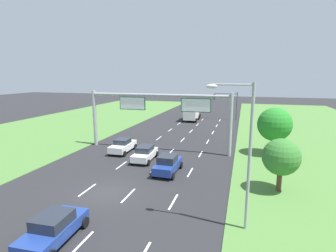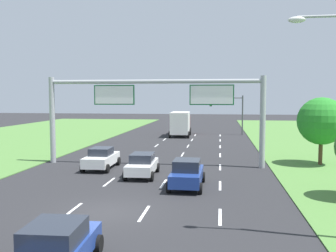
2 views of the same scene
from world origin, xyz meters
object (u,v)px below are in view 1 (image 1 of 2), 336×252
car_far_ahead (123,146)px  roadside_tree_near (281,157)px  car_near_red (54,228)px  traffic_light_mast (227,101)px  car_lead_silver (168,164)px  car_mid_lane (145,153)px  roadside_tree_mid (275,124)px  street_lamp (243,145)px  box_truck (192,111)px  sign_gantry (159,110)px

car_far_ahead → roadside_tree_near: bearing=-22.2°
car_near_red → traffic_light_mast: (6.22, 43.41, 3.09)m
traffic_light_mast → car_lead_silver: bearing=-95.6°
car_mid_lane → roadside_tree_near: 13.48m
roadside_tree_near → roadside_tree_mid: roadside_tree_mid is taller
car_lead_silver → street_lamp: bearing=-48.2°
car_mid_lane → roadside_tree_mid: 14.66m
roadside_tree_mid → box_truck: bearing=122.8°
car_lead_silver → street_lamp: street_lamp is taller
traffic_light_mast → street_lamp: (3.35, -39.40, 1.21)m
car_lead_silver → car_far_ahead: bearing=145.2°
traffic_light_mast → street_lamp: size_ratio=0.66×
sign_gantry → roadside_tree_near: size_ratio=4.11×
traffic_light_mast → roadside_tree_mid: (6.68, -23.29, -0.36)m
sign_gantry → street_lamp: (9.61, -14.35, 0.18)m
car_far_ahead → box_truck: bearing=81.1°
roadside_tree_near → street_lamp: bearing=-115.3°
car_near_red → car_lead_silver: car_lead_silver is taller
car_far_ahead → roadside_tree_mid: 17.37m
car_mid_lane → box_truck: (-0.14, 26.53, 0.98)m
street_lamp → roadside_tree_mid: bearing=78.3°
box_truck → traffic_light_mast: traffic_light_mast is taller
roadside_tree_near → roadside_tree_mid: size_ratio=0.78×
roadside_tree_mid → car_lead_silver: bearing=-138.6°
car_near_red → roadside_tree_mid: size_ratio=0.79×
street_lamp → box_truck: bearing=105.2°
roadside_tree_mid → car_near_red: bearing=-122.7°
car_lead_silver → sign_gantry: (-3.10, 6.91, 4.07)m
car_far_ahead → roadside_tree_mid: size_ratio=0.79×
car_far_ahead → car_near_red: bearing=-77.6°
car_near_red → roadside_tree_near: size_ratio=1.01×
sign_gantry → car_near_red: bearing=-89.9°
traffic_light_mast → roadside_tree_near: 33.98m
car_lead_silver → street_lamp: size_ratio=0.48×
car_near_red → roadside_tree_mid: (12.89, 20.11, 2.72)m
street_lamp → car_near_red: bearing=-157.3°
car_near_red → car_mid_lane: (-0.25, 14.21, 0.01)m
box_truck → roadside_tree_near: bearing=-69.0°
car_near_red → car_far_ahead: car_far_ahead is taller
box_truck → street_lamp: bearing=-76.5°
box_truck → car_near_red: bearing=-91.1°
street_lamp → roadside_tree_near: bearing=64.7°
sign_gantry → roadside_tree_near: bearing=-33.8°
street_lamp → car_far_ahead: bearing=137.4°
car_near_red → car_lead_silver: 11.85m
box_truck → street_lamp: 38.19m
sign_gantry → traffic_light_mast: sign_gantry is taller
sign_gantry → street_lamp: size_ratio=2.03×
sign_gantry → roadside_tree_mid: 13.12m
car_mid_lane → roadside_tree_near: (12.66, -4.19, 1.98)m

